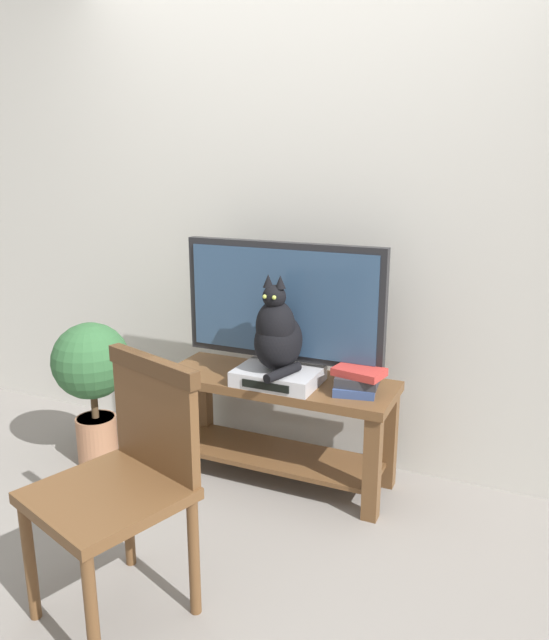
{
  "coord_description": "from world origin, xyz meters",
  "views": [
    {
      "loc": [
        1.09,
        -1.98,
        1.55
      ],
      "look_at": [
        0.0,
        0.47,
        0.84
      ],
      "focal_mm": 33.81,
      "sensor_mm": 36.0,
      "label": 1
    }
  ],
  "objects_px": {
    "tv_stand": "(279,411)",
    "tv": "(283,306)",
    "wooden_chair": "(128,468)",
    "potted_plant": "(92,374)",
    "cat": "(277,335)",
    "media_box": "(278,376)",
    "book_stack": "(357,381)"
  },
  "relations": [
    {
      "from": "media_box",
      "to": "wooden_chair",
      "type": "distance_m",
      "value": 0.97
    },
    {
      "from": "potted_plant",
      "to": "wooden_chair",
      "type": "bearing_deg",
      "value": -43.66
    },
    {
      "from": "wooden_chair",
      "to": "potted_plant",
      "type": "bearing_deg",
      "value": 136.34
    },
    {
      "from": "tv",
      "to": "cat",
      "type": "relative_size",
      "value": 2.18
    },
    {
      "from": "tv_stand",
      "to": "cat",
      "type": "bearing_deg",
      "value": -71.25
    },
    {
      "from": "tv_stand",
      "to": "wooden_chair",
      "type": "relative_size",
      "value": 1.25
    },
    {
      "from": "cat",
      "to": "wooden_chair",
      "type": "distance_m",
      "value": 0.99
    },
    {
      "from": "media_box",
      "to": "wooden_chair",
      "type": "relative_size",
      "value": 0.43
    },
    {
      "from": "tv",
      "to": "media_box",
      "type": "height_order",
      "value": "tv"
    },
    {
      "from": "tv_stand",
      "to": "potted_plant",
      "type": "bearing_deg",
      "value": -166.57
    },
    {
      "from": "tv",
      "to": "potted_plant",
      "type": "xyz_separation_m",
      "value": [
        -0.95,
        -0.27,
        -0.39
      ]
    },
    {
      "from": "cat",
      "to": "potted_plant",
      "type": "relative_size",
      "value": 0.6
    },
    {
      "from": "potted_plant",
      "to": "cat",
      "type": "bearing_deg",
      "value": 9.02
    },
    {
      "from": "media_box",
      "to": "book_stack",
      "type": "relative_size",
      "value": 1.6
    },
    {
      "from": "wooden_chair",
      "to": "book_stack",
      "type": "xyz_separation_m",
      "value": [
        0.52,
        0.99,
        0.06
      ]
    },
    {
      "from": "wooden_chair",
      "to": "potted_plant",
      "type": "distance_m",
      "value": 1.15
    },
    {
      "from": "tv",
      "to": "wooden_chair",
      "type": "distance_m",
      "value": 1.13
    },
    {
      "from": "tv",
      "to": "media_box",
      "type": "xyz_separation_m",
      "value": [
        0.02,
        -0.11,
        -0.32
      ]
    },
    {
      "from": "tv",
      "to": "potted_plant",
      "type": "height_order",
      "value": "tv"
    },
    {
      "from": "media_box",
      "to": "potted_plant",
      "type": "xyz_separation_m",
      "value": [
        -0.97,
        -0.17,
        -0.08
      ]
    },
    {
      "from": "tv",
      "to": "tv_stand",
      "type": "bearing_deg",
      "value": -90.03
    },
    {
      "from": "tv_stand",
      "to": "tv",
      "type": "distance_m",
      "value": 0.53
    },
    {
      "from": "tv",
      "to": "media_box",
      "type": "distance_m",
      "value": 0.33
    },
    {
      "from": "tv_stand",
      "to": "cat",
      "type": "height_order",
      "value": "cat"
    },
    {
      "from": "wooden_chair",
      "to": "book_stack",
      "type": "bearing_deg",
      "value": 62.34
    },
    {
      "from": "tv_stand",
      "to": "potted_plant",
      "type": "relative_size",
      "value": 1.49
    },
    {
      "from": "tv_stand",
      "to": "wooden_chair",
      "type": "height_order",
      "value": "wooden_chair"
    },
    {
      "from": "tv_stand",
      "to": "tv",
      "type": "relative_size",
      "value": 1.14
    },
    {
      "from": "tv",
      "to": "wooden_chair",
      "type": "relative_size",
      "value": 1.1
    },
    {
      "from": "tv_stand",
      "to": "potted_plant",
      "type": "height_order",
      "value": "potted_plant"
    },
    {
      "from": "cat",
      "to": "potted_plant",
      "type": "bearing_deg",
      "value": -170.98
    },
    {
      "from": "potted_plant",
      "to": "tv_stand",
      "type": "bearing_deg",
      "value": 13.43
    }
  ]
}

